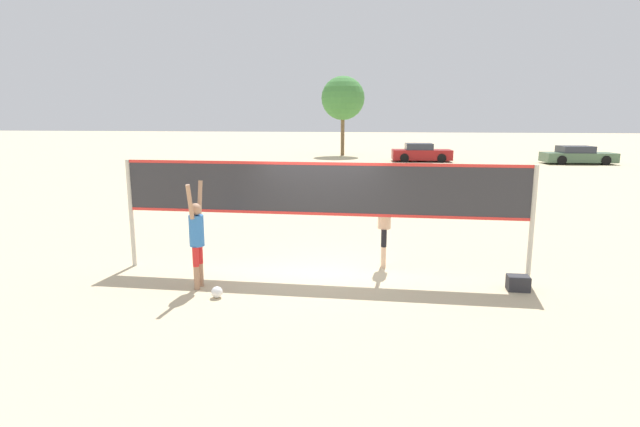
{
  "coord_description": "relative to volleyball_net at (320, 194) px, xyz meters",
  "views": [
    {
      "loc": [
        1.46,
        -10.0,
        3.25
      ],
      "look_at": [
        0.0,
        0.0,
        1.3
      ],
      "focal_mm": 28.0,
      "sensor_mm": 36.0,
      "label": 1
    }
  ],
  "objects": [
    {
      "name": "player_spiker",
      "position": [
        -2.19,
        -1.21,
        -0.63
      ],
      "size": [
        0.28,
        0.69,
        2.06
      ],
      "rotation": [
        0.0,
        0.0,
        1.57
      ],
      "color": "tan",
      "rests_on": "ground_plane"
    },
    {
      "name": "volleyball",
      "position": [
        -1.66,
        -1.68,
        -1.6
      ],
      "size": [
        0.21,
        0.21,
        0.21
      ],
      "color": "white",
      "rests_on": "ground_plane"
    },
    {
      "name": "player_blocker",
      "position": [
        1.31,
        0.71,
        -0.59
      ],
      "size": [
        0.28,
        0.7,
        2.13
      ],
      "rotation": [
        0.0,
        0.0,
        -1.57
      ],
      "color": "beige",
      "rests_on": "ground_plane"
    },
    {
      "name": "parked_car_mid",
      "position": [
        14.37,
        27.61,
        -1.13
      ],
      "size": [
        4.94,
        2.31,
        1.26
      ],
      "rotation": [
        0.0,
        0.0,
        0.09
      ],
      "color": "#4C6B4C",
      "rests_on": "ground_plane"
    },
    {
      "name": "volleyball_net",
      "position": [
        0.0,
        0.0,
        0.0
      ],
      "size": [
        8.46,
        0.09,
        2.36
      ],
      "color": "beige",
      "rests_on": "ground_plane"
    },
    {
      "name": "ground_plane",
      "position": [
        0.0,
        0.0,
        -1.71
      ],
      "size": [
        200.0,
        200.0,
        0.0
      ],
      "primitive_type": "plane",
      "color": "beige"
    },
    {
      "name": "parked_car_near",
      "position": [
        3.52,
        27.99,
        -1.1
      ],
      "size": [
        4.46,
        2.24,
        1.34
      ],
      "rotation": [
        0.0,
        0.0,
        0.08
      ],
      "color": "maroon",
      "rests_on": "ground_plane"
    },
    {
      "name": "tree_left_cluster",
      "position": [
        -2.86,
        32.92,
        3.09
      ],
      "size": [
        3.65,
        3.65,
        6.65
      ],
      "color": "brown",
      "rests_on": "ground_plane"
    },
    {
      "name": "gear_bag",
      "position": [
        3.89,
        -0.46,
        -1.57
      ],
      "size": [
        0.4,
        0.32,
        0.28
      ],
      "color": "#2D2D33",
      "rests_on": "ground_plane"
    }
  ]
}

